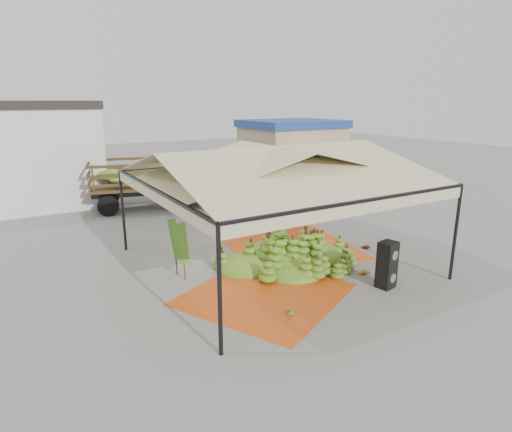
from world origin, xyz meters
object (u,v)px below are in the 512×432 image
banana_heap (288,247)px  truck_left (173,176)px  truck_right (285,169)px  vendor (211,206)px  speaker_stack (387,265)px

banana_heap → truck_left: size_ratio=0.64×
truck_left → truck_right: truck_left is taller
banana_heap → vendor: bearing=93.0°
vendor → truck_right: 7.10m
truck_left → banana_heap: bearing=-73.7°
banana_heap → vendor: (-0.29, 5.56, 0.33)m
speaker_stack → truck_left: 13.13m
banana_heap → speaker_stack: (1.34, -3.16, 0.17)m
truck_left → truck_right: size_ratio=1.02×
speaker_stack → vendor: vendor is taller
banana_heap → speaker_stack: size_ratio=3.56×
truck_right → truck_left: bearing=159.9°
speaker_stack → truck_right: bearing=57.7°
truck_left → truck_right: (6.40, -0.98, -0.02)m
banana_heap → truck_left: bearing=92.6°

